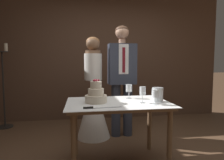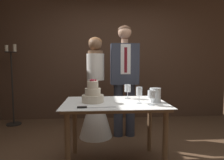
{
  "view_description": "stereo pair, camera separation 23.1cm",
  "coord_description": "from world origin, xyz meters",
  "views": [
    {
      "loc": [
        -0.57,
        -2.19,
        1.21
      ],
      "look_at": [
        -0.14,
        0.54,
        0.97
      ],
      "focal_mm": 32.0,
      "sensor_mm": 36.0,
      "label": 1
    },
    {
      "loc": [
        -0.34,
        -2.22,
        1.21
      ],
      "look_at": [
        -0.14,
        0.54,
        0.97
      ],
      "focal_mm": 32.0,
      "sensor_mm": 36.0,
      "label": 2
    }
  ],
  "objects": [
    {
      "name": "candle_stand",
      "position": [
        -1.99,
        1.74,
        0.72
      ],
      "size": [
        0.28,
        0.28,
        1.56
      ],
      "color": "black",
      "rests_on": "ground_plane"
    },
    {
      "name": "wine_glass_middle",
      "position": [
        0.13,
        -0.01,
        0.88
      ],
      "size": [
        0.07,
        0.07,
        0.19
      ],
      "color": "silver",
      "rests_on": "cake_table"
    },
    {
      "name": "cake_table",
      "position": [
        -0.14,
        0.09,
        0.66
      ],
      "size": [
        1.2,
        0.82,
        0.75
      ],
      "color": "brown",
      "rests_on": "ground_plane"
    },
    {
      "name": "wall_back",
      "position": [
        0.0,
        2.15,
        1.36
      ],
      "size": [
        5.05,
        0.12,
        2.72
      ],
      "primitive_type": "cube",
      "color": "#513828",
      "rests_on": "ground_plane"
    },
    {
      "name": "cake_knife",
      "position": [
        -0.43,
        -0.2,
        0.76
      ],
      "size": [
        0.4,
        0.05,
        0.02
      ],
      "rotation": [
        0.0,
        0.0,
        0.08
      ],
      "color": "silver",
      "rests_on": "cake_table"
    },
    {
      "name": "bride",
      "position": [
        -0.38,
        0.99,
        0.6
      ],
      "size": [
        0.54,
        0.54,
        1.62
      ],
      "color": "white",
      "rests_on": "ground_plane"
    },
    {
      "name": "wine_glass_near",
      "position": [
        0.24,
        -0.12,
        0.87
      ],
      "size": [
        0.08,
        0.08,
        0.16
      ],
      "color": "silver",
      "rests_on": "cake_table"
    },
    {
      "name": "hurricane_candle",
      "position": [
        0.32,
        0.03,
        0.83
      ],
      "size": [
        0.13,
        0.13,
        0.17
      ],
      "color": "silver",
      "rests_on": "cake_table"
    },
    {
      "name": "tiered_cake",
      "position": [
        -0.4,
        0.1,
        0.84
      ],
      "size": [
        0.25,
        0.25,
        0.27
      ],
      "color": "beige",
      "rests_on": "cake_table"
    },
    {
      "name": "groom",
      "position": [
        0.09,
        0.99,
        1.03
      ],
      "size": [
        0.44,
        0.25,
        1.8
      ],
      "color": "#333847",
      "rests_on": "ground_plane"
    },
    {
      "name": "wine_glass_far",
      "position": [
        0.04,
        0.3,
        0.88
      ],
      "size": [
        0.08,
        0.08,
        0.18
      ],
      "color": "silver",
      "rests_on": "cake_table"
    }
  ]
}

